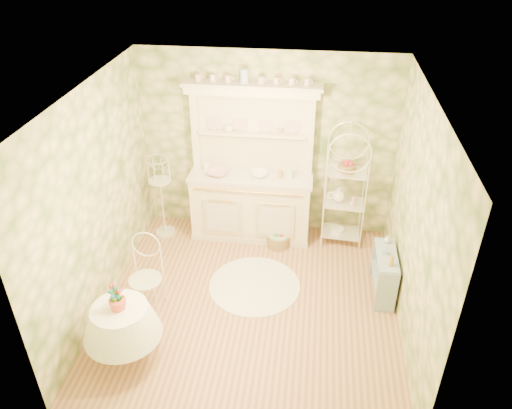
# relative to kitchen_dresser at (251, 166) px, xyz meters

# --- Properties ---
(floor) EXTENTS (3.60, 3.60, 0.00)m
(floor) POSITION_rel_kitchen_dresser_xyz_m (0.20, -1.52, -1.15)
(floor) COLOR tan
(floor) RESTS_ON ground
(ceiling) EXTENTS (3.60, 3.60, 0.00)m
(ceiling) POSITION_rel_kitchen_dresser_xyz_m (0.20, -1.52, 1.56)
(ceiling) COLOR white
(ceiling) RESTS_ON floor
(wall_left) EXTENTS (3.60, 3.60, 0.00)m
(wall_left) POSITION_rel_kitchen_dresser_xyz_m (-1.60, -1.52, 0.21)
(wall_left) COLOR beige
(wall_left) RESTS_ON floor
(wall_right) EXTENTS (3.60, 3.60, 0.00)m
(wall_right) POSITION_rel_kitchen_dresser_xyz_m (2.00, -1.52, 0.21)
(wall_right) COLOR beige
(wall_right) RESTS_ON floor
(wall_back) EXTENTS (3.60, 3.60, 0.00)m
(wall_back) POSITION_rel_kitchen_dresser_xyz_m (0.20, 0.28, 0.21)
(wall_back) COLOR beige
(wall_back) RESTS_ON floor
(wall_front) EXTENTS (3.60, 3.60, 0.00)m
(wall_front) POSITION_rel_kitchen_dresser_xyz_m (0.20, -3.32, 0.21)
(wall_front) COLOR beige
(wall_front) RESTS_ON floor
(kitchen_dresser) EXTENTS (1.87, 0.61, 2.29)m
(kitchen_dresser) POSITION_rel_kitchen_dresser_xyz_m (0.00, 0.00, 0.00)
(kitchen_dresser) COLOR white
(kitchen_dresser) RESTS_ON floor
(bakers_rack) EXTENTS (0.62, 0.47, 1.90)m
(bakers_rack) POSITION_rel_kitchen_dresser_xyz_m (1.33, -0.01, -0.20)
(bakers_rack) COLOR white
(bakers_rack) RESTS_ON floor
(side_shelf) EXTENTS (0.36, 0.78, 0.64)m
(side_shelf) POSITION_rel_kitchen_dresser_xyz_m (1.84, -1.12, -0.82)
(side_shelf) COLOR #95AFC5
(side_shelf) RESTS_ON floor
(round_table) EXTENTS (0.89, 0.89, 0.74)m
(round_table) POSITION_rel_kitchen_dresser_xyz_m (-1.05, -2.54, -0.77)
(round_table) COLOR white
(round_table) RESTS_ON floor
(cafe_chair) EXTENTS (0.45, 0.45, 0.98)m
(cafe_chair) POSITION_rel_kitchen_dresser_xyz_m (-1.04, -1.77, -0.66)
(cafe_chair) COLOR white
(cafe_chair) RESTS_ON floor
(birdcage_stand) EXTENTS (0.36, 0.36, 1.37)m
(birdcage_stand) POSITION_rel_kitchen_dresser_xyz_m (-1.30, -0.16, -0.46)
(birdcage_stand) COLOR white
(birdcage_stand) RESTS_ON floor
(floor_basket) EXTENTS (0.45, 0.45, 0.22)m
(floor_basket) POSITION_rel_kitchen_dresser_xyz_m (0.43, -0.25, -1.03)
(floor_basket) COLOR olive
(floor_basket) RESTS_ON floor
(lace_rug) EXTENTS (1.20, 1.20, 0.01)m
(lace_rug) POSITION_rel_kitchen_dresser_xyz_m (0.20, -1.19, -1.14)
(lace_rug) COLOR white
(lace_rug) RESTS_ON floor
(bowl_floral) EXTENTS (0.33, 0.33, 0.07)m
(bowl_floral) POSITION_rel_kitchen_dresser_xyz_m (-0.46, -0.07, -0.13)
(bowl_floral) COLOR white
(bowl_floral) RESTS_ON kitchen_dresser
(bowl_white) EXTENTS (0.29, 0.29, 0.08)m
(bowl_white) POSITION_rel_kitchen_dresser_xyz_m (0.12, -0.03, -0.13)
(bowl_white) COLOR white
(bowl_white) RESTS_ON kitchen_dresser
(cup_left) EXTENTS (0.14, 0.14, 0.10)m
(cup_left) POSITION_rel_kitchen_dresser_xyz_m (-0.33, 0.16, 0.47)
(cup_left) COLOR white
(cup_left) RESTS_ON kitchen_dresser
(cup_right) EXTENTS (0.11, 0.11, 0.08)m
(cup_right) POSITION_rel_kitchen_dresser_xyz_m (0.38, 0.16, 0.47)
(cup_right) COLOR white
(cup_right) RESTS_ON kitchen_dresser
(potted_geranium) EXTENTS (0.19, 0.16, 0.30)m
(potted_geranium) POSITION_rel_kitchen_dresser_xyz_m (-1.04, -2.57, -0.30)
(potted_geranium) COLOR #3F7238
(potted_geranium) RESTS_ON round_table
(bottle_amber) EXTENTS (0.08, 0.08, 0.17)m
(bottle_amber) POSITION_rel_kitchen_dresser_xyz_m (1.86, -1.33, -0.46)
(bottle_amber) COLOR #B1903A
(bottle_amber) RESTS_ON side_shelf
(bottle_blue) EXTENTS (0.06, 0.06, 0.12)m
(bottle_blue) POSITION_rel_kitchen_dresser_xyz_m (1.81, -1.11, -0.49)
(bottle_blue) COLOR #9CBDDF
(bottle_blue) RESTS_ON side_shelf
(bottle_glass) EXTENTS (0.10, 0.10, 0.10)m
(bottle_glass) POSITION_rel_kitchen_dresser_xyz_m (1.86, -0.86, -0.50)
(bottle_glass) COLOR silver
(bottle_glass) RESTS_ON side_shelf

